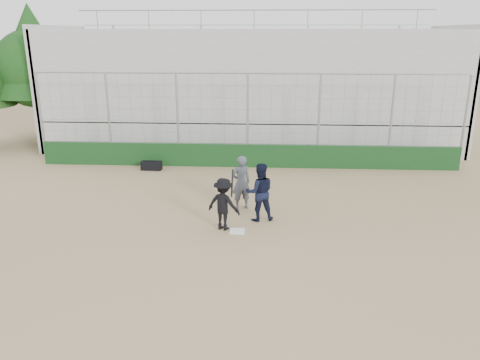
# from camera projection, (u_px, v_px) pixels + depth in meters

# --- Properties ---
(ground) EXTENTS (90.00, 90.00, 0.00)m
(ground) POSITION_uv_depth(u_px,v_px,m) (237.00, 231.00, 13.79)
(ground) COLOR olive
(ground) RESTS_ON ground
(home_plate) EXTENTS (0.44, 0.44, 0.02)m
(home_plate) POSITION_uv_depth(u_px,v_px,m) (237.00, 231.00, 13.79)
(home_plate) COLOR white
(home_plate) RESTS_ON ground
(backstop) EXTENTS (18.10, 0.25, 4.04)m
(backstop) POSITION_uv_depth(u_px,v_px,m) (248.00, 145.00, 20.16)
(backstop) COLOR #103313
(backstop) RESTS_ON ground
(bleachers) EXTENTS (20.25, 6.70, 6.98)m
(bleachers) POSITION_uv_depth(u_px,v_px,m) (252.00, 86.00, 24.28)
(bleachers) COLOR #A1A1A1
(bleachers) RESTS_ON ground
(tree_left) EXTENTS (4.48, 4.48, 7.00)m
(tree_left) POSITION_uv_depth(u_px,v_px,m) (33.00, 58.00, 23.54)
(tree_left) COLOR #3A2815
(tree_left) RESTS_ON ground
(batter_at_plate) EXTENTS (1.16, 0.93, 1.75)m
(batter_at_plate) POSITION_uv_depth(u_px,v_px,m) (223.00, 204.00, 13.74)
(batter_at_plate) COLOR black
(batter_at_plate) RESTS_ON ground
(catcher_crouched) EXTENTS (1.02, 0.87, 1.24)m
(catcher_crouched) POSITION_uv_depth(u_px,v_px,m) (260.00, 202.00, 14.42)
(catcher_crouched) COLOR black
(catcher_crouched) RESTS_ON ground
(umpire) EXTENTS (0.78, 0.67, 1.63)m
(umpire) POSITION_uv_depth(u_px,v_px,m) (241.00, 185.00, 15.34)
(umpire) COLOR #434A55
(umpire) RESTS_ON ground
(equipment_bag) EXTENTS (0.87, 0.40, 0.41)m
(equipment_bag) POSITION_uv_depth(u_px,v_px,m) (151.00, 166.00, 19.92)
(equipment_bag) COLOR black
(equipment_bag) RESTS_ON ground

